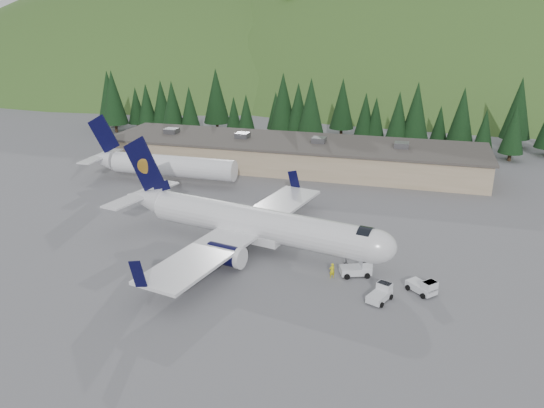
{
  "coord_description": "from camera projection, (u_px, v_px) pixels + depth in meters",
  "views": [
    {
      "loc": [
        17.96,
        -57.36,
        27.62
      ],
      "look_at": [
        0.0,
        6.0,
        4.0
      ],
      "focal_mm": 35.0,
      "sensor_mm": 36.0,
      "label": 1
    }
  ],
  "objects": [
    {
      "name": "baggage_tug_c",
      "position": [
        381.0,
        293.0,
        54.13
      ],
      "size": [
        2.72,
        3.41,
        1.63
      ],
      "rotation": [
        0.0,
        0.0,
        1.17
      ],
      "color": "silver",
      "rests_on": "ground"
    },
    {
      "name": "second_airliner",
      "position": [
        158.0,
        164.0,
        91.08
      ],
      "size": [
        27.5,
        11.0,
        10.05
      ],
      "color": "white",
      "rests_on": "ground"
    },
    {
      "name": "tree_line",
      "position": [
        302.0,
        108.0,
        119.65
      ],
      "size": [
        113.6,
        19.69,
        14.37
      ],
      "color": "black",
      "rests_on": "ground"
    },
    {
      "name": "terminal_building",
      "position": [
        293.0,
        154.0,
        100.7
      ],
      "size": [
        71.0,
        17.0,
        6.1
      ],
      "color": "tan",
      "rests_on": "ground"
    },
    {
      "name": "airliner",
      "position": [
        251.0,
        223.0,
        65.23
      ],
      "size": [
        37.85,
        35.76,
        12.62
      ],
      "rotation": [
        0.0,
        0.0,
        -0.21
      ],
      "color": "white",
      "rests_on": "ground"
    },
    {
      "name": "hills",
      "position": [
        482.0,
        246.0,
        267.95
      ],
      "size": [
        614.0,
        330.0,
        300.0
      ],
      "color": "#2E5119",
      "rests_on": "ground"
    },
    {
      "name": "ground",
      "position": [
        259.0,
        250.0,
        65.88
      ],
      "size": [
        600.0,
        600.0,
        0.0
      ],
      "primitive_type": "plane",
      "color": "slate"
    },
    {
      "name": "baggage_tug_b",
      "position": [
        424.0,
        287.0,
        55.36
      ],
      "size": [
        3.42,
        3.29,
        1.69
      ],
      "rotation": [
        0.0,
        0.0,
        -0.73
      ],
      "color": "silver",
      "rests_on": "ground"
    },
    {
      "name": "ramp_worker",
      "position": [
        332.0,
        271.0,
        58.61
      ],
      "size": [
        0.78,
        0.73,
        1.78
      ],
      "primitive_type": "imported",
      "rotation": [
        0.0,
        0.0,
        3.79
      ],
      "color": "yellow",
      "rests_on": "ground"
    },
    {
      "name": "baggage_tug_a",
      "position": [
        358.0,
        268.0,
        59.28
      ],
      "size": [
        3.81,
        2.99,
        1.83
      ],
      "rotation": [
        0.0,
        0.0,
        0.37
      ],
      "color": "silver",
      "rests_on": "ground"
    }
  ]
}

